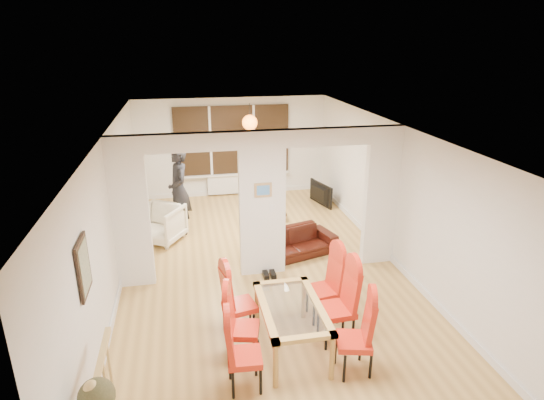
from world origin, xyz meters
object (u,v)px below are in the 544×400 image
object	(u,v)px
dining_chair_lc	(240,301)
bottle	(268,204)
dining_chair_lb	(243,324)
bowl	(265,210)
sofa	(291,243)
dining_chair_ra	(354,336)
coffee_table	(263,216)
dining_chair_rb	(336,304)
dining_chair_la	(244,352)
person	(179,191)
dining_chair_rc	(323,286)
television	(317,194)
armchair	(160,224)
dining_table	(291,327)

from	to	relation	value
dining_chair_lc	bottle	xyz separation A→B (m)	(1.21, 4.24, -0.15)
dining_chair_lb	bowl	xyz separation A→B (m)	(1.15, 4.69, -0.26)
dining_chair_lc	sofa	size ratio (longest dim) A/B	0.58
dining_chair_ra	coffee_table	bearing A→B (deg)	106.65
dining_chair_lc	bottle	size ratio (longest dim) A/B	3.84
dining_chair_ra	dining_chair_rb	world-z (taller)	dining_chair_rb
dining_chair_la	dining_chair_rb	bearing A→B (deg)	29.90
sofa	bowl	bearing A→B (deg)	78.65
dining_chair_lc	dining_chair_ra	size ratio (longest dim) A/B	0.99
dining_chair_rb	person	distance (m)	4.77
person	dining_chair_la	bearing A→B (deg)	-4.58
sofa	coffee_table	distance (m)	1.89
dining_chair_rc	dining_chair_lb	bearing A→B (deg)	-161.60
dining_chair_rb	dining_chair_rc	size ratio (longest dim) A/B	1.04
bottle	coffee_table	bearing A→B (deg)	-140.70
coffee_table	dining_chair_lc	bearing A→B (deg)	-104.63
bowl	coffee_table	bearing A→B (deg)	-175.58
television	coffee_table	world-z (taller)	television
dining_chair_ra	dining_chair_rc	bearing A→B (deg)	105.84
armchair	person	distance (m)	0.82
sofa	television	size ratio (longest dim) A/B	1.82
sofa	television	distance (m)	3.00
dining_chair_rc	bowl	size ratio (longest dim) A/B	5.17
dining_chair_la	dining_chair_rc	xyz separation A→B (m)	(1.35, 1.21, 0.04)
television	armchair	bearing A→B (deg)	96.01
dining_chair_rc	television	distance (m)	5.03
dining_chair_la	dining_chair_lc	size ratio (longest dim) A/B	0.98
dining_table	dining_chair_lb	bearing A→B (deg)	-175.04
dining_chair_ra	dining_chair_la	bearing A→B (deg)	-165.27
dining_chair_lc	coffee_table	size ratio (longest dim) A/B	1.03
dining_table	armchair	bearing A→B (deg)	115.02
dining_chair_la	person	distance (m)	5.01
sofa	dining_chair_rc	bearing A→B (deg)	-107.69
dining_chair_lb	television	distance (m)	6.12
dining_chair_lb	sofa	bearing A→B (deg)	78.33
dining_chair_lc	dining_chair_rb	distance (m)	1.35
dining_chair_lb	coffee_table	size ratio (longest dim) A/B	1.02
dining_chair_rb	armchair	bearing A→B (deg)	119.83
dining_chair_rb	person	xyz separation A→B (m)	(-2.07, 4.28, 0.38)
person	bowl	distance (m)	2.05
dining_table	dining_chair_la	size ratio (longest dim) A/B	1.41
television	dining_chair_lb	bearing A→B (deg)	138.93
dining_table	sofa	size ratio (longest dim) A/B	0.81
dining_chair_lb	dining_chair_ra	xyz separation A→B (m)	(1.33, -0.53, 0.01)
dining_chair_lb	person	xyz separation A→B (m)	(-0.75, 4.40, 0.44)
sofa	armchair	world-z (taller)	armchair
dining_table	bottle	world-z (taller)	dining_table
dining_chair_lc	bottle	bearing A→B (deg)	61.58
dining_table	television	xyz separation A→B (m)	(2.01, 5.44, -0.06)
dining_chair_ra	person	size ratio (longest dim) A/B	0.55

